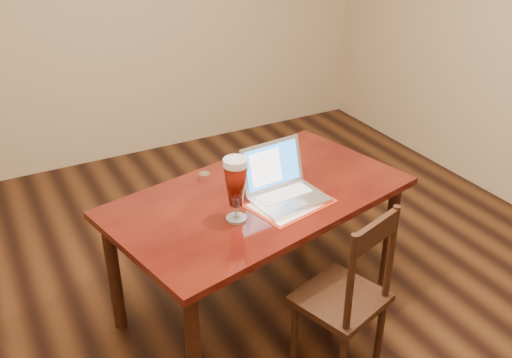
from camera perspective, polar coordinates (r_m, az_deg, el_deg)
ground at (r=3.24m, az=1.44°, el=-14.59°), size 5.00×5.00×0.00m
dining_table at (r=2.99m, az=0.32°, el=-2.80°), size 1.70×1.19×1.05m
dining_chair at (r=2.80m, az=9.02°, el=-11.55°), size 0.48×0.47×0.91m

